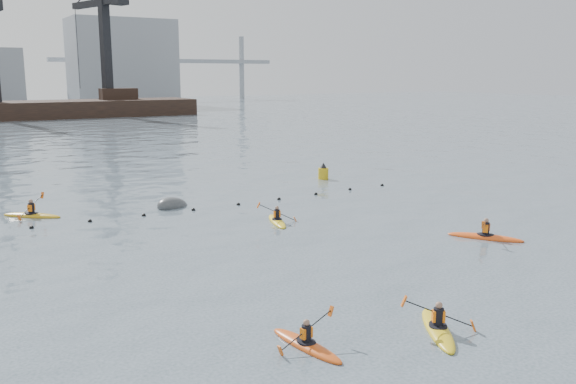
% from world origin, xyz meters
% --- Properties ---
extents(ground, '(400.00, 400.00, 0.00)m').
position_xyz_m(ground, '(0.00, 0.00, 0.00)').
color(ground, '#3C4E57').
rests_on(ground, ground).
extents(float_line, '(33.24, 0.73, 0.24)m').
position_xyz_m(float_line, '(-0.50, 22.53, 0.03)').
color(float_line, black).
rests_on(float_line, ground).
extents(kayaker_0, '(2.13, 3.14, 1.16)m').
position_xyz_m(kayaker_0, '(-3.36, 3.18, 0.09)').
color(kayaker_0, '#CE4B13').
rests_on(kayaker_0, ground).
extents(kayaker_1, '(2.43, 3.32, 1.31)m').
position_xyz_m(kayaker_1, '(0.83, 1.96, 0.11)').
color(kayaker_1, gold).
rests_on(kayaker_1, ground).
extents(kayaker_3, '(2.20, 3.29, 1.31)m').
position_xyz_m(kayaker_3, '(3.79, 17.11, 0.10)').
color(kayaker_3, yellow).
rests_on(kayaker_3, ground).
extents(kayaker_4, '(2.67, 3.46, 1.30)m').
position_xyz_m(kayaker_4, '(10.91, 8.81, 0.11)').
color(kayaker_4, '#ED5116').
rests_on(kayaker_4, ground).
extents(kayaker_5, '(3.15, 2.97, 1.35)m').
position_xyz_m(kayaker_5, '(-7.53, 25.58, 0.11)').
color(kayaker_5, '#C29316').
rests_on(kayaker_5, ground).
extents(mooring_buoy, '(2.91, 2.42, 1.64)m').
position_xyz_m(mooring_buoy, '(0.33, 23.95, 0.00)').
color(mooring_buoy, '#373A3C').
rests_on(mooring_buoy, ground).
extents(nav_buoy, '(0.80, 0.80, 1.45)m').
position_xyz_m(nav_buoy, '(14.00, 27.42, 0.44)').
color(nav_buoy, gold).
rests_on(nav_buoy, ground).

